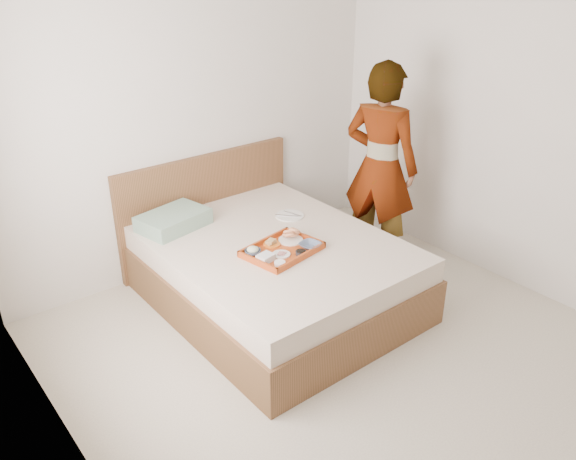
{
  "coord_description": "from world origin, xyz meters",
  "views": [
    {
      "loc": [
        -2.32,
        -2.08,
        2.51
      ],
      "look_at": [
        0.06,
        0.9,
        0.65
      ],
      "focal_mm": 36.17,
      "sensor_mm": 36.0,
      "label": 1
    }
  ],
  "objects_px": {
    "dinner_plate": "(290,216)",
    "person": "(380,167)",
    "bed": "(275,272)",
    "tray": "(282,249)"
  },
  "relations": [
    {
      "from": "tray",
      "to": "person",
      "type": "bearing_deg",
      "value": -1.96
    },
    {
      "from": "tray",
      "to": "person",
      "type": "xyz_separation_m",
      "value": [
        1.16,
        0.16,
        0.32
      ]
    },
    {
      "from": "bed",
      "to": "tray",
      "type": "xyz_separation_m",
      "value": [
        -0.06,
        -0.17,
        0.29
      ]
    },
    {
      "from": "dinner_plate",
      "to": "person",
      "type": "relative_size",
      "value": 0.13
    },
    {
      "from": "bed",
      "to": "tray",
      "type": "height_order",
      "value": "tray"
    },
    {
      "from": "bed",
      "to": "dinner_plate",
      "type": "distance_m",
      "value": 0.54
    },
    {
      "from": "tray",
      "to": "dinner_plate",
      "type": "height_order",
      "value": "tray"
    },
    {
      "from": "tray",
      "to": "dinner_plate",
      "type": "distance_m",
      "value": 0.63
    },
    {
      "from": "bed",
      "to": "person",
      "type": "bearing_deg",
      "value": -0.41
    },
    {
      "from": "tray",
      "to": "person",
      "type": "height_order",
      "value": "person"
    }
  ]
}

